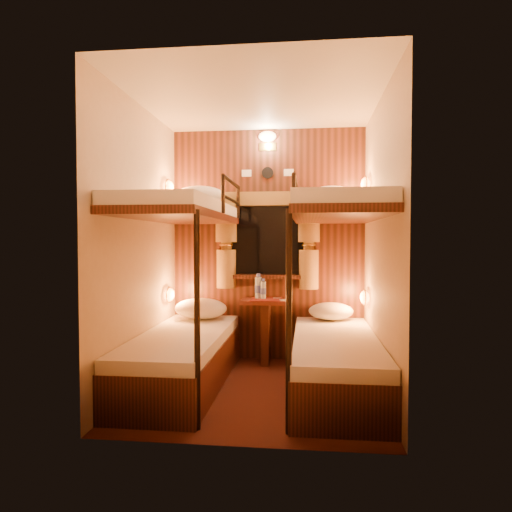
# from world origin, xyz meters

# --- Properties ---
(floor) EXTENTS (2.10, 2.10, 0.00)m
(floor) POSITION_xyz_m (0.00, 0.00, 0.00)
(floor) COLOR #3C1210
(floor) RESTS_ON ground
(ceiling) EXTENTS (2.10, 2.10, 0.00)m
(ceiling) POSITION_xyz_m (0.00, 0.00, 2.40)
(ceiling) COLOR silver
(ceiling) RESTS_ON wall_back
(wall_back) EXTENTS (2.40, 0.00, 2.40)m
(wall_back) POSITION_xyz_m (0.00, 1.05, 1.20)
(wall_back) COLOR #C6B293
(wall_back) RESTS_ON floor
(wall_front) EXTENTS (2.40, 0.00, 2.40)m
(wall_front) POSITION_xyz_m (0.00, -1.05, 1.20)
(wall_front) COLOR #C6B293
(wall_front) RESTS_ON floor
(wall_left) EXTENTS (0.00, 2.40, 2.40)m
(wall_left) POSITION_xyz_m (-1.00, 0.00, 1.20)
(wall_left) COLOR #C6B293
(wall_left) RESTS_ON floor
(wall_right) EXTENTS (0.00, 2.40, 2.40)m
(wall_right) POSITION_xyz_m (1.00, 0.00, 1.20)
(wall_right) COLOR #C6B293
(wall_right) RESTS_ON floor
(back_panel) EXTENTS (2.00, 0.03, 2.40)m
(back_panel) POSITION_xyz_m (0.00, 1.04, 1.20)
(back_panel) COLOR #321A0D
(back_panel) RESTS_ON floor
(bunk_left) EXTENTS (0.72, 1.90, 1.82)m
(bunk_left) POSITION_xyz_m (-0.65, 0.07, 0.56)
(bunk_left) COLOR #321A0D
(bunk_left) RESTS_ON floor
(bunk_right) EXTENTS (0.72, 1.90, 1.82)m
(bunk_right) POSITION_xyz_m (0.65, 0.07, 0.56)
(bunk_right) COLOR #321A0D
(bunk_right) RESTS_ON floor
(window) EXTENTS (1.00, 0.12, 0.79)m
(window) POSITION_xyz_m (0.00, 1.00, 1.18)
(window) COLOR black
(window) RESTS_ON back_panel
(curtains) EXTENTS (1.10, 0.22, 1.00)m
(curtains) POSITION_xyz_m (0.00, 0.97, 1.26)
(curtains) COLOR olive
(curtains) RESTS_ON back_panel
(back_fixtures) EXTENTS (0.54, 0.09, 0.48)m
(back_fixtures) POSITION_xyz_m (0.00, 1.00, 2.25)
(back_fixtures) COLOR black
(back_fixtures) RESTS_ON back_panel
(reading_lamps) EXTENTS (2.00, 0.20, 1.25)m
(reading_lamps) POSITION_xyz_m (-0.00, 0.70, 1.24)
(reading_lamps) COLOR orange
(reading_lamps) RESTS_ON wall_left
(table) EXTENTS (0.50, 0.34, 0.66)m
(table) POSITION_xyz_m (0.00, 0.85, 0.41)
(table) COLOR #5F2315
(table) RESTS_ON floor
(bottle_left) EXTENTS (0.08, 0.08, 0.26)m
(bottle_left) POSITION_xyz_m (-0.08, 0.89, 0.76)
(bottle_left) COLOR #99BFE5
(bottle_left) RESTS_ON table
(bottle_right) EXTENTS (0.06, 0.06, 0.21)m
(bottle_right) POSITION_xyz_m (-0.03, 0.88, 0.74)
(bottle_right) COLOR #99BFE5
(bottle_right) RESTS_ON table
(sachet_a) EXTENTS (0.11, 0.10, 0.01)m
(sachet_a) POSITION_xyz_m (0.19, 0.79, 0.65)
(sachet_a) COLOR silver
(sachet_a) RESTS_ON table
(sachet_b) EXTENTS (0.08, 0.06, 0.01)m
(sachet_b) POSITION_xyz_m (0.11, 0.93, 0.65)
(sachet_b) COLOR silver
(sachet_b) RESTS_ON table
(pillow_lower_left) EXTENTS (0.53, 0.38, 0.21)m
(pillow_lower_left) POSITION_xyz_m (-0.65, 0.74, 0.56)
(pillow_lower_left) COLOR silver
(pillow_lower_left) RESTS_ON bunk_left
(pillow_lower_right) EXTENTS (0.44, 0.32, 0.17)m
(pillow_lower_right) POSITION_xyz_m (0.65, 0.83, 0.54)
(pillow_lower_right) COLOR silver
(pillow_lower_right) RESTS_ON bunk_right
(pillow_upper_left) EXTENTS (0.51, 0.36, 0.20)m
(pillow_upper_left) POSITION_xyz_m (-0.65, 0.71, 1.69)
(pillow_upper_left) COLOR silver
(pillow_upper_left) RESTS_ON bunk_left
(pillow_upper_right) EXTENTS (0.50, 0.36, 0.20)m
(pillow_upper_right) POSITION_xyz_m (0.65, 0.82, 1.69)
(pillow_upper_right) COLOR silver
(pillow_upper_right) RESTS_ON bunk_right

